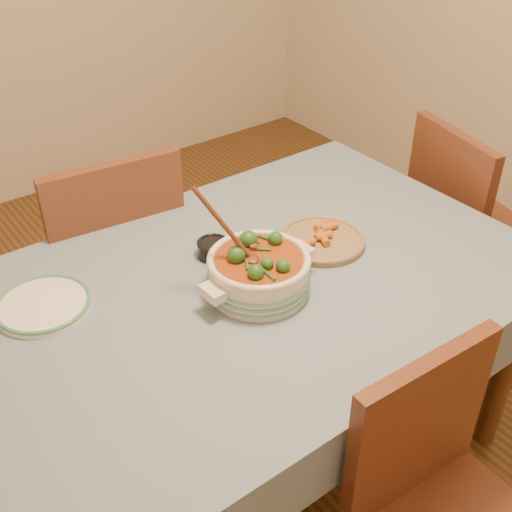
% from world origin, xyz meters
% --- Properties ---
extents(floor, '(4.50, 4.50, 0.00)m').
position_xyz_m(floor, '(0.00, 0.00, 0.00)').
color(floor, '#432B13').
rests_on(floor, ground).
extents(dining_table, '(1.68, 1.08, 0.76)m').
position_xyz_m(dining_table, '(0.00, 0.00, 0.66)').
color(dining_table, brown).
rests_on(dining_table, floor).
extents(stew_casserole, '(0.35, 0.28, 0.33)m').
position_xyz_m(stew_casserole, '(0.01, -0.05, 0.83)').
color(stew_casserole, beige).
rests_on(stew_casserole, dining_table).
extents(white_plate, '(0.31, 0.31, 0.02)m').
position_xyz_m(white_plate, '(-0.48, 0.23, 0.77)').
color(white_plate, white).
rests_on(white_plate, dining_table).
extents(condiment_bowl, '(0.10, 0.10, 0.05)m').
position_xyz_m(condiment_bowl, '(0.01, 0.16, 0.78)').
color(condiment_bowl, black).
rests_on(condiment_bowl, dining_table).
extents(fried_plate, '(0.30, 0.30, 0.04)m').
position_xyz_m(fried_plate, '(0.30, 0.02, 0.77)').
color(fried_plate, '#967E53').
rests_on(fried_plate, dining_table).
extents(chair_far, '(0.49, 0.49, 0.96)m').
position_xyz_m(chair_far, '(-0.12, 0.62, 0.54)').
color(chair_far, brown).
rests_on(chair_far, floor).
extents(chair_near, '(0.43, 0.43, 0.88)m').
position_xyz_m(chair_near, '(0.06, -0.69, 0.50)').
color(chair_near, brown).
rests_on(chair_near, floor).
extents(chair_right, '(0.51, 0.51, 0.91)m').
position_xyz_m(chair_right, '(1.09, 0.06, 0.52)').
color(chair_right, brown).
rests_on(chair_right, floor).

